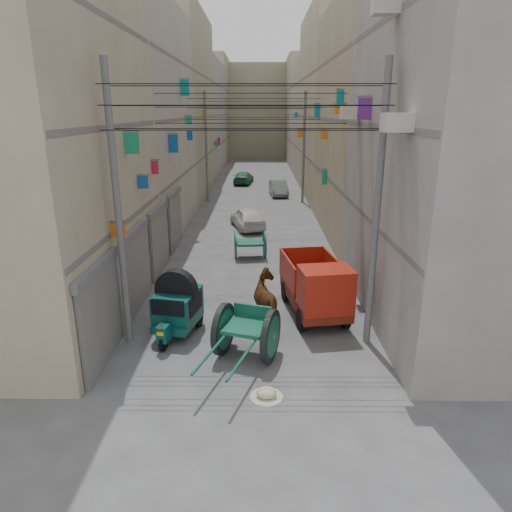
{
  "coord_description": "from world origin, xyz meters",
  "views": [
    {
      "loc": [
        0.35,
        -6.43,
        6.67
      ],
      "look_at": [
        0.24,
        6.5,
        2.54
      ],
      "focal_mm": 32.0,
      "sensor_mm": 36.0,
      "label": 1
    }
  ],
  "objects_px": {
    "mini_truck": "(317,291)",
    "distant_car_grey": "(278,188)",
    "second_cart": "(250,244)",
    "horse": "(270,301)",
    "distant_car_green": "(244,178)",
    "distant_car_white": "(247,218)",
    "auto_rickshaw": "(177,305)",
    "feed_sack": "(266,393)",
    "tonga_cart": "(246,332)"
  },
  "relations": [
    {
      "from": "mini_truck",
      "to": "distant_car_grey",
      "type": "bearing_deg",
      "value": 82.02
    },
    {
      "from": "second_cart",
      "to": "horse",
      "type": "xyz_separation_m",
      "value": [
        0.78,
        -7.16,
        0.18
      ]
    },
    {
      "from": "mini_truck",
      "to": "distant_car_green",
      "type": "relative_size",
      "value": 1.01
    },
    {
      "from": "distant_car_white",
      "to": "distant_car_grey",
      "type": "xyz_separation_m",
      "value": [
        2.26,
        11.06,
        -0.03
      ]
    },
    {
      "from": "distant_car_green",
      "to": "horse",
      "type": "bearing_deg",
      "value": 100.15
    },
    {
      "from": "second_cart",
      "to": "auto_rickshaw",
      "type": "bearing_deg",
      "value": -111.31
    },
    {
      "from": "feed_sack",
      "to": "distant_car_grey",
      "type": "distance_m",
      "value": 27.86
    },
    {
      "from": "auto_rickshaw",
      "to": "second_cart",
      "type": "bearing_deg",
      "value": 86.56
    },
    {
      "from": "horse",
      "to": "distant_car_white",
      "type": "bearing_deg",
      "value": -103.49
    },
    {
      "from": "tonga_cart",
      "to": "feed_sack",
      "type": "relative_size",
      "value": 7.09
    },
    {
      "from": "mini_truck",
      "to": "distant_car_grey",
      "type": "height_order",
      "value": "mini_truck"
    },
    {
      "from": "second_cart",
      "to": "distant_car_green",
      "type": "height_order",
      "value": "second_cart"
    },
    {
      "from": "auto_rickshaw",
      "to": "mini_truck",
      "type": "distance_m",
      "value": 4.59
    },
    {
      "from": "tonga_cart",
      "to": "distant_car_green",
      "type": "relative_size",
      "value": 0.92
    },
    {
      "from": "auto_rickshaw",
      "to": "distant_car_green",
      "type": "distance_m",
      "value": 30.73
    },
    {
      "from": "mini_truck",
      "to": "distant_car_white",
      "type": "distance_m",
      "value": 12.6
    },
    {
      "from": "auto_rickshaw",
      "to": "horse",
      "type": "bearing_deg",
      "value": 21.8
    },
    {
      "from": "distant_car_white",
      "to": "distant_car_grey",
      "type": "distance_m",
      "value": 11.29
    },
    {
      "from": "tonga_cart",
      "to": "distant_car_grey",
      "type": "distance_m",
      "value": 25.97
    },
    {
      "from": "horse",
      "to": "distant_car_white",
      "type": "height_order",
      "value": "horse"
    },
    {
      "from": "auto_rickshaw",
      "to": "horse",
      "type": "relative_size",
      "value": 1.14
    },
    {
      "from": "auto_rickshaw",
      "to": "horse",
      "type": "distance_m",
      "value": 2.93
    },
    {
      "from": "distant_car_white",
      "to": "distant_car_grey",
      "type": "relative_size",
      "value": 1.01
    },
    {
      "from": "tonga_cart",
      "to": "distant_car_white",
      "type": "bearing_deg",
      "value": 109.33
    },
    {
      "from": "second_cart",
      "to": "feed_sack",
      "type": "relative_size",
      "value": 3.13
    },
    {
      "from": "auto_rickshaw",
      "to": "feed_sack",
      "type": "bearing_deg",
      "value": -39.27
    },
    {
      "from": "tonga_cart",
      "to": "horse",
      "type": "relative_size",
      "value": 1.73
    },
    {
      "from": "second_cart",
      "to": "distant_car_white",
      "type": "height_order",
      "value": "same"
    },
    {
      "from": "second_cart",
      "to": "distant_car_green",
      "type": "bearing_deg",
      "value": 86.74
    },
    {
      "from": "tonga_cart",
      "to": "mini_truck",
      "type": "height_order",
      "value": "mini_truck"
    },
    {
      "from": "distant_car_green",
      "to": "distant_car_white",
      "type": "bearing_deg",
      "value": 99.3
    },
    {
      "from": "tonga_cart",
      "to": "second_cart",
      "type": "xyz_separation_m",
      "value": [
        -0.09,
        9.12,
        -0.1
      ]
    },
    {
      "from": "tonga_cart",
      "to": "feed_sack",
      "type": "distance_m",
      "value": 2.1
    },
    {
      "from": "horse",
      "to": "distant_car_grey",
      "type": "xyz_separation_m",
      "value": [
        1.2,
        23.94,
        -0.25
      ]
    },
    {
      "from": "auto_rickshaw",
      "to": "horse",
      "type": "height_order",
      "value": "horse"
    },
    {
      "from": "auto_rickshaw",
      "to": "distant_car_grey",
      "type": "distance_m",
      "value": 24.78
    },
    {
      "from": "feed_sack",
      "to": "horse",
      "type": "bearing_deg",
      "value": 87.61
    },
    {
      "from": "feed_sack",
      "to": "horse",
      "type": "distance_m",
      "value": 3.96
    },
    {
      "from": "horse",
      "to": "second_cart",
      "type": "bearing_deg",
      "value": -101.96
    },
    {
      "from": "tonga_cart",
      "to": "mini_truck",
      "type": "distance_m",
      "value": 3.4
    },
    {
      "from": "distant_car_green",
      "to": "second_cart",
      "type": "bearing_deg",
      "value": 99.32
    },
    {
      "from": "tonga_cart",
      "to": "feed_sack",
      "type": "height_order",
      "value": "tonga_cart"
    },
    {
      "from": "distant_car_white",
      "to": "distant_car_green",
      "type": "height_order",
      "value": "distant_car_white"
    },
    {
      "from": "auto_rickshaw",
      "to": "mini_truck",
      "type": "height_order",
      "value": "mini_truck"
    },
    {
      "from": "horse",
      "to": "mini_truck",
      "type": "bearing_deg",
      "value": -178.6
    },
    {
      "from": "mini_truck",
      "to": "distant_car_green",
      "type": "xyz_separation_m",
      "value": [
        -3.46,
        29.65,
        -0.43
      ]
    },
    {
      "from": "mini_truck",
      "to": "horse",
      "type": "relative_size",
      "value": 1.89
    },
    {
      "from": "horse",
      "to": "auto_rickshaw",
      "type": "bearing_deg",
      "value": -8.28
    },
    {
      "from": "auto_rickshaw",
      "to": "tonga_cart",
      "type": "bearing_deg",
      "value": -21.82
    },
    {
      "from": "second_cart",
      "to": "feed_sack",
      "type": "height_order",
      "value": "second_cart"
    }
  ]
}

